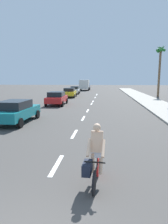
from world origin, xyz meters
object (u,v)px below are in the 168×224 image
Objects in this scene: cyclist at (95,158)px; parked_car_yellow at (70,92)px; delivery_truck at (85,85)px; parked_car_teal at (16,111)px; parked_car_red at (57,98)px; parked_car_white at (75,90)px; palm_tree_distant at (160,58)px.

parked_car_yellow is at bearing -74.61° from cyclist.
parked_car_teal is at bearing -91.68° from delivery_truck.
parked_car_yellow is at bearing 89.44° from parked_car_red.
parked_car_white is at bearing -93.59° from delivery_truck.
parked_car_yellow is 16.32m from palm_tree_distant.
parked_car_yellow is 7.47m from parked_car_white.
parked_car_teal is 19.65m from parked_car_yellow.
parked_car_teal is 27.11m from parked_car_white.
parked_car_red is at bearing 87.38° from parked_car_teal.
parked_car_yellow and parked_car_white have the same top height.
palm_tree_distant is at bearing -51.34° from delivery_truck.
cyclist is 0.46× the size of parked_car_white.
palm_tree_distant reaches higher than cyclist.
delivery_truck is at bearing 87.69° from parked_car_red.
delivery_truck reaches higher than parked_car_white.
parked_car_red is at bearing -69.07° from cyclist.
delivery_truck is (-5.34, 47.95, 0.67)m from cyclist.
parked_car_white is 17.01m from palm_tree_distant.
cyclist is 18.30m from parked_car_red.
parked_car_red is 1.15× the size of parked_car_white.
palm_tree_distant is at bearing 56.00° from parked_car_teal.
parked_car_red is 9.94m from parked_car_yellow.
parked_car_teal is 27.68m from palm_tree_distant.
parked_car_white is (-0.26, 7.46, -0.01)m from parked_car_yellow.
delivery_truck is 0.72× the size of palm_tree_distant.
palm_tree_distant is at bearing -103.62° from cyclist.
parked_car_teal and parked_car_white have the same top height.
parked_car_red is at bearing -91.10° from parked_car_yellow.
delivery_truck is at bearing 85.37° from parked_car_white.
palm_tree_distant reaches higher than delivery_truck.
parked_car_red is 30.48m from delivery_truck.
delivery_truck reaches higher than parked_car_teal.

